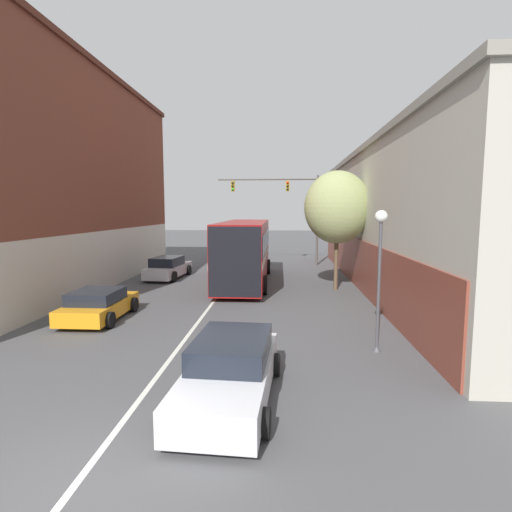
# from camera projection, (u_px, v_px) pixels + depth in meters

# --- Properties ---
(ground_plane) EXTENTS (160.00, 160.00, 0.00)m
(ground_plane) POSITION_uv_depth(u_px,v_px,m) (75.00, 485.00, 6.30)
(ground_plane) COLOR #4C4C4F
(lane_center_line) EXTENTS (0.14, 41.85, 0.01)m
(lane_center_line) POSITION_uv_depth(u_px,v_px,m) (221.00, 292.00, 21.09)
(lane_center_line) COLOR silver
(lane_center_line) RESTS_ON ground_plane
(building_left_brick) EXTENTS (7.52, 22.78, 12.05)m
(building_left_brick) POSITION_uv_depth(u_px,v_px,m) (39.00, 177.00, 21.79)
(building_left_brick) COLOR brown
(building_left_brick) RESTS_ON ground_plane
(building_right_storefront) EXTENTS (7.60, 28.53, 7.75)m
(building_right_storefront) POSITION_uv_depth(u_px,v_px,m) (423.00, 216.00, 22.38)
(building_right_storefront) COLOR #B7B2A3
(building_right_storefront) RESTS_ON ground_plane
(bus) EXTENTS (2.93, 10.80, 3.64)m
(bus) POSITION_uv_depth(u_px,v_px,m) (245.00, 249.00, 23.65)
(bus) COLOR maroon
(bus) RESTS_ON ground_plane
(hatchback_foreground) EXTENTS (2.28, 4.78, 1.39)m
(hatchback_foreground) POSITION_uv_depth(u_px,v_px,m) (231.00, 370.00, 9.16)
(hatchback_foreground) COLOR silver
(hatchback_foreground) RESTS_ON ground_plane
(parked_car_left_near) EXTENTS (2.25, 4.59, 1.38)m
(parked_car_left_near) POSITION_uv_depth(u_px,v_px,m) (168.00, 268.00, 25.39)
(parked_car_left_near) COLOR silver
(parked_car_left_near) RESTS_ON ground_plane
(parked_car_left_mid) EXTENTS (2.11, 3.88, 1.20)m
(parked_car_left_mid) POSITION_uv_depth(u_px,v_px,m) (99.00, 305.00, 15.79)
(parked_car_left_mid) COLOR orange
(parked_car_left_mid) RESTS_ON ground_plane
(traffic_signal_gantry) EXTENTS (7.87, 0.36, 7.00)m
(traffic_signal_gantry) POSITION_uv_depth(u_px,v_px,m) (289.00, 201.00, 31.09)
(traffic_signal_gantry) COLOR #514C47
(traffic_signal_gantry) RESTS_ON ground_plane
(street_lamp) EXTENTS (0.37, 0.37, 4.32)m
(street_lamp) POSITION_uv_depth(u_px,v_px,m) (380.00, 261.00, 11.96)
(street_lamp) COLOR #47474C
(street_lamp) RESTS_ON ground_plane
(street_tree_near) EXTENTS (3.53, 3.17, 6.41)m
(street_tree_near) POSITION_uv_depth(u_px,v_px,m) (337.00, 207.00, 21.32)
(street_tree_near) COLOR brown
(street_tree_near) RESTS_ON ground_plane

